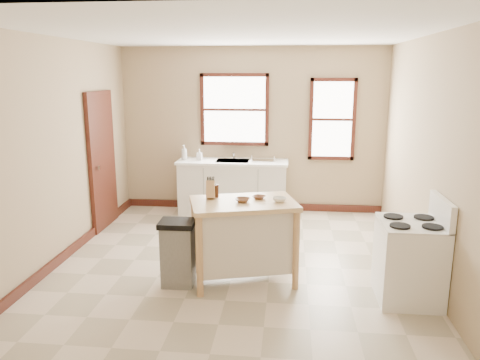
% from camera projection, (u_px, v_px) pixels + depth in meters
% --- Properties ---
extents(floor, '(5.00, 5.00, 0.00)m').
position_uv_depth(floor, '(236.00, 264.00, 5.92)').
color(floor, beige).
rests_on(floor, ground).
extents(ceiling, '(5.00, 5.00, 0.00)m').
position_uv_depth(ceiling, '(235.00, 33.00, 5.29)').
color(ceiling, white).
rests_on(ceiling, ground).
extents(wall_back, '(4.50, 0.04, 2.80)m').
position_uv_depth(wall_back, '(252.00, 130.00, 8.03)').
color(wall_back, tan).
rests_on(wall_back, ground).
extents(wall_left, '(0.04, 5.00, 2.80)m').
position_uv_depth(wall_left, '(57.00, 152.00, 5.83)').
color(wall_left, tan).
rests_on(wall_left, ground).
extents(wall_right, '(0.04, 5.00, 2.80)m').
position_uv_depth(wall_right, '(429.00, 159.00, 5.37)').
color(wall_right, tan).
rests_on(wall_right, ground).
extents(window_main, '(1.17, 0.06, 1.22)m').
position_uv_depth(window_main, '(235.00, 110.00, 7.96)').
color(window_main, '#401511').
rests_on(window_main, wall_back).
extents(window_side, '(0.77, 0.06, 1.37)m').
position_uv_depth(window_side, '(332.00, 120.00, 7.82)').
color(window_side, '#401511').
rests_on(window_side, wall_back).
extents(door_left, '(0.06, 0.90, 2.10)m').
position_uv_depth(door_left, '(102.00, 161.00, 7.17)').
color(door_left, '#401511').
rests_on(door_left, ground).
extents(baseboard_back, '(4.50, 0.04, 0.12)m').
position_uv_depth(baseboard_back, '(251.00, 206.00, 8.30)').
color(baseboard_back, '#401511').
rests_on(baseboard_back, ground).
extents(baseboard_left, '(0.04, 5.00, 0.12)m').
position_uv_depth(baseboard_left, '(68.00, 253.00, 6.13)').
color(baseboard_left, '#401511').
rests_on(baseboard_left, ground).
extents(sink_counter, '(1.86, 0.62, 0.92)m').
position_uv_depth(sink_counter, '(233.00, 187.00, 7.98)').
color(sink_counter, silver).
rests_on(sink_counter, ground).
extents(faucet, '(0.03, 0.03, 0.22)m').
position_uv_depth(faucet, '(234.00, 152.00, 8.02)').
color(faucet, silver).
rests_on(faucet, sink_counter).
extents(soap_bottle_a, '(0.13, 0.13, 0.26)m').
position_uv_depth(soap_bottle_a, '(184.00, 153.00, 7.90)').
color(soap_bottle_a, '#B2B2B2').
rests_on(soap_bottle_a, sink_counter).
extents(soap_bottle_b, '(0.09, 0.09, 0.19)m').
position_uv_depth(soap_bottle_b, '(199.00, 155.00, 7.90)').
color(soap_bottle_b, '#B2B2B2').
rests_on(soap_bottle_b, sink_counter).
extents(dish_rack, '(0.40, 0.30, 0.10)m').
position_uv_depth(dish_rack, '(263.00, 158.00, 7.83)').
color(dish_rack, silver).
rests_on(dish_rack, sink_counter).
extents(kitchen_island, '(1.33, 1.03, 0.95)m').
position_uv_depth(kitchen_island, '(243.00, 241.00, 5.36)').
color(kitchen_island, '#E6B587').
rests_on(kitchen_island, ground).
extents(knife_block, '(0.11, 0.11, 0.20)m').
position_uv_depth(knife_block, '(210.00, 190.00, 5.35)').
color(knife_block, tan).
rests_on(knife_block, kitchen_island).
extents(pepper_grinder, '(0.06, 0.06, 0.15)m').
position_uv_depth(pepper_grinder, '(217.00, 191.00, 5.41)').
color(pepper_grinder, '#3D1E10').
rests_on(pepper_grinder, kitchen_island).
extents(bowl_a, '(0.18, 0.18, 0.04)m').
position_uv_depth(bowl_a, '(243.00, 200.00, 5.23)').
color(bowl_a, brown).
rests_on(bowl_a, kitchen_island).
extents(bowl_b, '(0.19, 0.19, 0.04)m').
position_uv_depth(bowl_b, '(259.00, 197.00, 5.36)').
color(bowl_b, brown).
rests_on(bowl_b, kitchen_island).
extents(bowl_c, '(0.21, 0.21, 0.05)m').
position_uv_depth(bowl_c, '(280.00, 200.00, 5.24)').
color(bowl_c, white).
rests_on(bowl_c, kitchen_island).
extents(trash_bin, '(0.40, 0.34, 0.76)m').
position_uv_depth(trash_bin, '(178.00, 253.00, 5.27)').
color(trash_bin, gray).
rests_on(trash_bin, ground).
extents(gas_stove, '(0.69, 0.70, 1.12)m').
position_uv_depth(gas_stove, '(410.00, 249.00, 4.90)').
color(gas_stove, white).
rests_on(gas_stove, ground).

